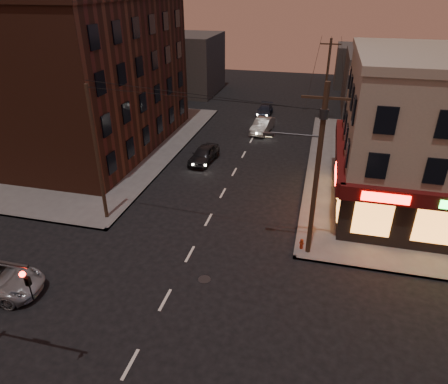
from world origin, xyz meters
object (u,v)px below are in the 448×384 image
(sedan_near, at_px, (204,154))
(sedan_mid, at_px, (262,125))
(sedan_far, at_px, (265,111))
(fire_hydrant, at_px, (302,243))

(sedan_near, height_order, sedan_mid, sedan_mid)
(sedan_mid, distance_m, sedan_far, 6.15)
(sedan_near, height_order, fire_hydrant, sedan_near)
(sedan_far, height_order, fire_hydrant, sedan_far)
(sedan_mid, xyz_separation_m, sedan_far, (-0.72, 6.11, -0.15))
(sedan_mid, xyz_separation_m, fire_hydrant, (5.73, -20.72, -0.24))
(sedan_far, bearing_deg, fire_hydrant, -76.35)
(sedan_far, relative_size, fire_hydrant, 6.31)
(fire_hydrant, bearing_deg, sedan_far, 103.52)
(sedan_near, distance_m, sedan_mid, 10.05)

